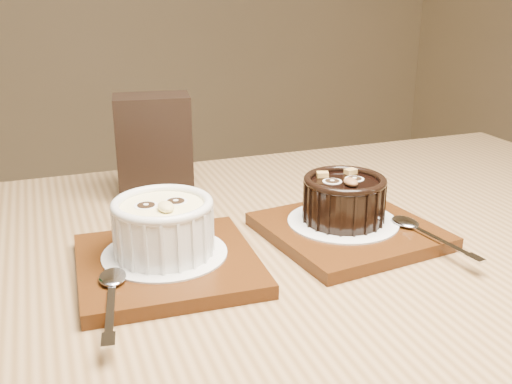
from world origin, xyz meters
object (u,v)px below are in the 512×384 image
tray_left (168,264)px  condiment_stand (154,146)px  ramekin_white (163,224)px  tray_right (349,231)px  ramekin_dark (344,197)px  table (272,343)px

tray_left → condiment_stand: 0.24m
condiment_stand → ramekin_white: bearing=-104.0°
tray_right → ramekin_white: bearing=175.8°
ramekin_dark → condiment_stand: bearing=132.3°
tray_right → condiment_stand: size_ratio=1.29×
table → ramekin_white: bearing=152.4°
ramekin_white → ramekin_dark: bearing=1.2°
ramekin_white → tray_right: ramekin_white is taller
table → ramekin_white: ramekin_white is taller
ramekin_white → condiment_stand: size_ratio=0.74×
ramekin_white → ramekin_dark: (0.22, -0.01, -0.00)m
ramekin_white → ramekin_dark: ramekin_white is taller
tray_left → ramekin_white: (0.00, 0.01, 0.04)m
table → condiment_stand: 0.32m
table → tray_right: size_ratio=7.02×
ramekin_white → ramekin_dark: size_ratio=1.09×
ramekin_dark → table: bearing=-151.3°
ramekin_white → tray_right: bearing=-1.6°
ramekin_dark → condiment_stand: (-0.16, 0.22, 0.02)m
ramekin_white → tray_right: 0.22m
tray_left → tray_right: 0.22m
tray_left → ramekin_dark: (0.22, 0.00, 0.04)m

